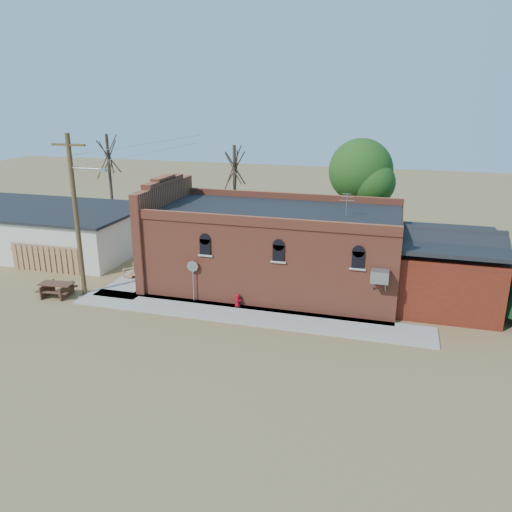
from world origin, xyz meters
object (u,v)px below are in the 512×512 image
(fire_hydrant, at_px, (238,300))
(brick_bar, at_px, (270,248))
(stop_sign, at_px, (193,270))
(trash_barrel, at_px, (163,268))
(utility_pole, at_px, (77,213))
(picnic_table, at_px, (57,288))

(fire_hydrant, bearing_deg, brick_bar, 62.11)
(brick_bar, relative_size, stop_sign, 7.02)
(brick_bar, bearing_deg, fire_hydrant, -102.42)
(stop_sign, height_order, trash_barrel, stop_sign)
(fire_hydrant, bearing_deg, trash_barrel, 134.55)
(utility_pole, distance_m, trash_barrel, 6.61)
(utility_pole, bearing_deg, fire_hydrant, 3.80)
(trash_barrel, bearing_deg, utility_pole, -124.54)
(brick_bar, xyz_separation_m, stop_sign, (-3.34, -3.69, -0.46))
(brick_bar, xyz_separation_m, picnic_table, (-11.14, -4.99, -1.83))
(brick_bar, xyz_separation_m, trash_barrel, (-6.94, -0.16, -1.88))
(utility_pole, distance_m, picnic_table, 4.53)
(brick_bar, height_order, picnic_table, brick_bar)
(trash_barrel, bearing_deg, stop_sign, -44.45)
(utility_pole, bearing_deg, brick_bar, 23.69)
(stop_sign, xyz_separation_m, trash_barrel, (-3.60, 3.53, -1.41))
(utility_pole, height_order, trash_barrel, utility_pole)
(stop_sign, distance_m, picnic_table, 8.03)
(stop_sign, height_order, picnic_table, stop_sign)
(stop_sign, xyz_separation_m, picnic_table, (-7.80, -1.30, -1.36))
(fire_hydrant, relative_size, stop_sign, 0.30)
(fire_hydrant, bearing_deg, stop_sign, 164.45)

